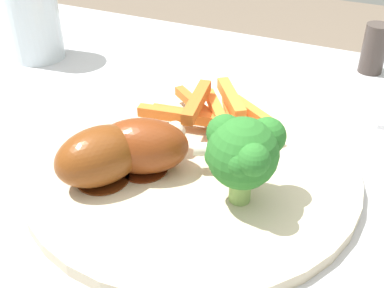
# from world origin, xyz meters

# --- Properties ---
(dining_table) EXTENTS (1.06, 0.79, 0.72)m
(dining_table) POSITION_xyz_m (0.00, 0.00, 0.61)
(dining_table) COLOR #B7B7BC
(dining_table) RESTS_ON ground_plane
(dinner_plate) EXTENTS (0.30, 0.30, 0.01)m
(dinner_plate) POSITION_xyz_m (0.08, 0.05, 0.72)
(dinner_plate) COLOR beige
(dinner_plate) RESTS_ON dining_table
(broccoli_floret_front) EXTENTS (0.06, 0.06, 0.07)m
(broccoli_floret_front) POSITION_xyz_m (0.13, 0.02, 0.78)
(broccoli_floret_front) COLOR #7EA653
(broccoli_floret_front) RESTS_ON dinner_plate
(carrot_fries_pile) EXTENTS (0.14, 0.11, 0.04)m
(carrot_fries_pile) POSITION_xyz_m (0.07, 0.11, 0.75)
(carrot_fries_pile) COLOR orange
(carrot_fries_pile) RESTS_ON dinner_plate
(chicken_drumstick_near) EXTENTS (0.13, 0.08, 0.05)m
(chicken_drumstick_near) POSITION_xyz_m (0.05, 0.02, 0.75)
(chicken_drumstick_near) COLOR #511D0B
(chicken_drumstick_near) RESTS_ON dinner_plate
(chicken_drumstick_far) EXTENTS (0.09, 0.12, 0.05)m
(chicken_drumstick_far) POSITION_xyz_m (0.02, -0.00, 0.75)
(chicken_drumstick_far) COLOR #4E200B
(chicken_drumstick_far) RESTS_ON dinner_plate
(water_glass) EXTENTS (0.07, 0.07, 0.13)m
(water_glass) POSITION_xyz_m (-0.22, 0.20, 0.78)
(water_glass) COLOR silver
(water_glass) RESTS_ON dining_table
(pepper_shaker) EXTENTS (0.03, 0.03, 0.06)m
(pepper_shaker) POSITION_xyz_m (0.19, 0.34, 0.75)
(pepper_shaker) COLOR #423833
(pepper_shaker) RESTS_ON dining_table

